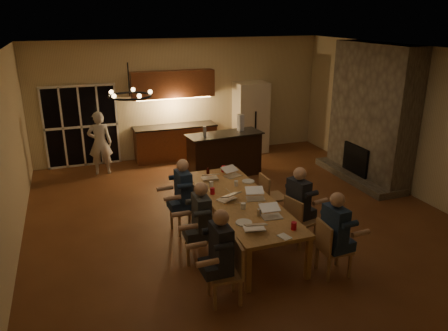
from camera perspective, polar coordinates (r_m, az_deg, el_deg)
The scene contains 44 objects.
floor at distance 8.55m, azimuth 2.54°, elevation -7.30°, with size 9.00×9.00×0.00m, color brown.
back_wall at distance 12.15m, azimuth -5.50°, elevation 8.69°, with size 8.00×0.04×3.20m, color beige.
left_wall at distance 7.48m, azimuth -27.10°, elevation -0.21°, with size 0.04×9.00×3.20m, color beige.
right_wall at distance 10.15m, azimuth 24.28°, elevation 4.94°, with size 0.04×9.00×3.20m, color beige.
ceiling at distance 7.66m, azimuth 2.90°, elevation 14.75°, with size 8.00×9.00×0.04m, color white.
french_doors at distance 11.86m, azimuth -18.12°, elevation 4.83°, with size 1.86×0.08×2.10m, color black.
fireplace at distance 10.82m, azimuth 18.73°, elevation 6.44°, with size 0.58×2.50×3.20m, color #6B6354.
kitchenette at distance 11.86m, azimuth -6.46°, elevation 6.42°, with size 2.24×0.68×2.40m, color brown, non-canonical shape.
refrigerator at distance 12.53m, azimuth 3.51°, elevation 6.27°, with size 0.90×0.68×2.00m, color beige.
dining_table at distance 7.82m, azimuth 2.08°, elevation -6.91°, with size 1.10×3.22×0.75m, color tan.
bar_island at distance 10.68m, azimuth 0.06°, elevation 1.40°, with size 1.84×0.68×1.08m, color black.
chair_left_near at distance 6.18m, azimuth 0.04°, elevation -13.88°, with size 0.44×0.44×0.89m, color #A67553, non-canonical shape.
chair_left_mid at distance 7.12m, azimuth -3.31°, elevation -9.08°, with size 0.44×0.44×0.89m, color #A67553, non-canonical shape.
chair_left_far at distance 8.05m, azimuth -5.24°, elevation -5.63°, with size 0.44×0.44×0.89m, color #A67553, non-canonical shape.
chair_right_near at distance 6.97m, azimuth 14.19°, elevation -10.39°, with size 0.44×0.44×0.89m, color #A67553, non-canonical shape.
chair_right_mid at distance 7.70m, azimuth 10.03°, elevation -7.07°, with size 0.44×0.44×0.89m, color #A67553, non-canonical shape.
chair_right_far at distance 8.59m, azimuth 6.45°, elevation -4.00°, with size 0.44×0.44×0.89m, color #A67553, non-canonical shape.
person_left_near at distance 6.09m, azimuth -0.37°, elevation -11.70°, with size 0.60×0.60×1.38m, color #25282F, non-canonical shape.
person_right_near at distance 6.80m, azimuth 14.19°, elevation -8.83°, with size 0.60×0.60×1.38m, color navy, non-canonical shape.
person_left_mid at distance 6.96m, azimuth -2.94°, elevation -7.50°, with size 0.60×0.60×1.38m, color #33383C, non-canonical shape.
person_right_mid at distance 7.67m, azimuth 9.64°, elevation -5.11°, with size 0.60×0.60×1.38m, color #25282F, non-canonical shape.
person_left_far at distance 7.99m, azimuth -5.30°, elevation -3.89°, with size 0.60×0.60×1.38m, color navy, non-canonical shape.
standing_person at distance 11.18m, azimuth -15.89°, elevation 2.85°, with size 0.58×0.38×1.59m, color silver.
chandelier at distance 6.21m, azimuth -12.20°, elevation 8.88°, with size 0.60×0.60×0.03m, color black.
laptop_a at distance 6.62m, azimuth 3.96°, elevation -7.36°, with size 0.32×0.28×0.23m, color silver, non-canonical shape.
laptop_b at distance 6.99m, azimuth 6.28°, elevation -5.90°, with size 0.32×0.28×0.23m, color silver, non-canonical shape.
laptop_c at distance 7.59m, azimuth 0.33°, elevation -3.67°, with size 0.32×0.28×0.23m, color silver, non-canonical shape.
laptop_d at distance 7.62m, azimuth 4.14°, elevation -3.62°, with size 0.32×0.28×0.23m, color silver, non-canonical shape.
laptop_e at distance 8.54m, azimuth -1.89°, elevation -1.00°, with size 0.32×0.28×0.23m, color silver, non-canonical shape.
laptop_f at distance 8.66m, azimuth 1.18°, elevation -0.71°, with size 0.32×0.28×0.23m, color silver, non-canonical shape.
mug_front at distance 7.27m, azimuth 2.52°, elevation -5.31°, with size 0.09×0.09×0.10m, color white.
mug_mid at distance 8.20m, azimuth 1.60°, elevation -2.34°, with size 0.07×0.07×0.10m, color white.
mug_back at distance 8.17m, azimuth -1.68°, elevation -2.43°, with size 0.08×0.08×0.10m, color white.
redcup_near at distance 6.69m, azimuth 9.11°, elevation -7.79°, with size 0.09×0.09×0.12m, color #B50C1B.
redcup_mid at distance 7.83m, azimuth -1.52°, elevation -3.37°, with size 0.08×0.08×0.12m, color #B50C1B.
redcup_far at distance 8.92m, azimuth -0.04°, elevation -0.44°, with size 0.10×0.10×0.12m, color #B50C1B.
can_silver at distance 7.04m, azimuth 4.61°, elevation -6.12°, with size 0.07×0.07×0.12m, color #B2B2B7.
can_cola at distance 8.82m, azimuth -2.12°, elevation -0.70°, with size 0.06×0.06×0.12m, color #3F0F0C.
plate_near at distance 7.36m, azimuth 5.99°, elevation -5.44°, with size 0.26×0.26×0.02m, color white.
plate_left at distance 6.82m, azimuth 2.61°, elevation -7.45°, with size 0.26×0.26×0.02m, color white.
plate_far at distance 8.42m, azimuth 3.17°, elevation -2.07°, with size 0.24×0.24×0.02m, color white.
notepad at distance 6.48m, azimuth 7.90°, elevation -9.20°, with size 0.14×0.20×0.01m, color white.
bar_bottle at distance 10.25m, azimuth -2.54°, elevation 4.47°, with size 0.08×0.08×0.24m, color #99999E.
bar_blender at distance 10.73m, azimuth 2.18°, elevation 5.61°, with size 0.13×0.13×0.41m, color silver.
Camera 1 is at (-2.93, -7.06, 3.84)m, focal length 35.00 mm.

